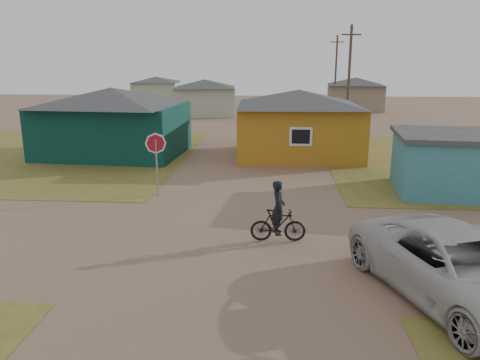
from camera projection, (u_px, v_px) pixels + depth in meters
The scene contains 13 objects.
ground at pixel (237, 244), 14.66m from camera, with size 120.00×120.00×0.00m, color #88644E.
grass_nw at pixel (23, 155), 28.21m from camera, with size 20.00×18.00×0.00m, color olive.
house_teal at pixel (113, 121), 27.78m from camera, with size 8.93×7.08×4.00m.
house_yellow at pixel (298, 122), 27.48m from camera, with size 7.72×6.76×3.90m.
shed_turquoise at pixel (471, 163), 19.92m from camera, with size 6.71×4.93×2.60m.
house_pale_west at pixel (205, 97), 47.43m from camera, with size 7.04×6.15×3.60m.
house_beige_east at pixel (355, 93), 52.07m from camera, with size 6.95×6.05×3.60m.
house_pale_north at pixel (157, 90), 59.61m from camera, with size 6.28×5.81×3.40m.
utility_pole_near at pixel (349, 79), 34.38m from camera, with size 1.40×0.20×8.00m.
utility_pole_far at pixel (336, 73), 49.75m from camera, with size 1.40×0.20×8.00m.
stop_sign at pixel (156, 150), 19.37m from camera, with size 0.87×0.16×2.68m.
cyclist at pixel (278, 219), 14.75m from camera, with size 1.78×0.65×1.98m.
vehicle at pixel (460, 268), 11.02m from camera, with size 2.86×6.20×1.72m, color #B6B5B2.
Camera 1 is at (1.11, -13.63, 5.65)m, focal length 35.00 mm.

